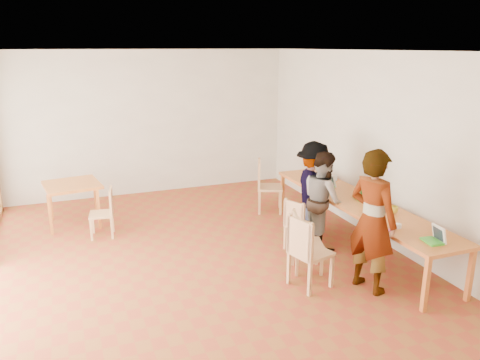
% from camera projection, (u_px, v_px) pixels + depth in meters
% --- Properties ---
extents(ground, '(8.00, 8.00, 0.00)m').
position_uv_depth(ground, '(204.00, 271.00, 6.61)').
color(ground, brown).
rests_on(ground, ground).
extents(wall_back, '(6.00, 0.10, 3.00)m').
position_uv_depth(wall_back, '(148.00, 123.00, 9.79)').
color(wall_back, beige).
rests_on(wall_back, ground).
extents(wall_front, '(6.00, 0.10, 3.00)m').
position_uv_depth(wall_front, '(402.00, 337.00, 2.60)').
color(wall_front, beige).
rests_on(wall_front, ground).
extents(wall_right, '(0.10, 8.00, 3.00)m').
position_uv_depth(wall_right, '(388.00, 151.00, 7.22)').
color(wall_right, beige).
rests_on(wall_right, ground).
extents(ceiling, '(6.00, 8.00, 0.04)m').
position_uv_depth(ceiling, '(198.00, 49.00, 5.78)').
color(ceiling, white).
rests_on(ceiling, wall_back).
extents(communal_table, '(0.80, 4.00, 0.75)m').
position_uv_depth(communal_table, '(357.00, 203.00, 7.27)').
color(communal_table, '#CC642D').
rests_on(communal_table, ground).
extents(side_table, '(0.90, 0.90, 0.75)m').
position_uv_depth(side_table, '(72.00, 188.00, 8.18)').
color(side_table, '#CC642D').
rests_on(side_table, ground).
extents(chair_near, '(0.56, 0.56, 0.52)m').
position_uv_depth(chair_near, '(305.00, 245.00, 5.99)').
color(chair_near, tan).
rests_on(chair_near, ground).
extents(chair_mid, '(0.50, 0.50, 0.46)m').
position_uv_depth(chair_mid, '(301.00, 236.00, 6.48)').
color(chair_mid, tan).
rests_on(chair_mid, ground).
extents(chair_far, '(0.51, 0.51, 0.44)m').
position_uv_depth(chair_far, '(297.00, 220.00, 7.13)').
color(chair_far, tan).
rests_on(chair_far, ground).
extents(chair_empty, '(0.61, 0.61, 0.53)m').
position_uv_depth(chair_empty, '(264.00, 181.00, 8.84)').
color(chair_empty, tan).
rests_on(chair_empty, ground).
extents(chair_spare, '(0.43, 0.43, 0.43)m').
position_uv_depth(chair_spare, '(106.00, 207.00, 7.70)').
color(chair_spare, tan).
rests_on(chair_spare, ground).
extents(person_near, '(0.62, 0.78, 1.87)m').
position_uv_depth(person_near, '(372.00, 221.00, 5.89)').
color(person_near, gray).
rests_on(person_near, ground).
extents(person_mid, '(0.67, 0.81, 1.52)m').
position_uv_depth(person_mid, '(323.00, 199.00, 7.27)').
color(person_mid, gray).
rests_on(person_mid, ground).
extents(person_far, '(0.82, 1.14, 1.60)m').
position_uv_depth(person_far, '(313.00, 190.00, 7.63)').
color(person_far, gray).
rests_on(person_far, ground).
extents(laptop_near, '(0.24, 0.27, 0.21)m').
position_uv_depth(laptop_near, '(435.00, 238.00, 5.71)').
color(laptop_near, green).
rests_on(laptop_near, communal_table).
extents(laptop_mid, '(0.27, 0.29, 0.22)m').
position_uv_depth(laptop_mid, '(364.00, 195.00, 7.32)').
color(laptop_mid, green).
rests_on(laptop_mid, communal_table).
extents(laptop_far, '(0.25, 0.28, 0.21)m').
position_uv_depth(laptop_far, '(329.00, 183.00, 8.00)').
color(laptop_far, green).
rests_on(laptop_far, communal_table).
extents(yellow_mug, '(0.17, 0.17, 0.10)m').
position_uv_depth(yellow_mug, '(394.00, 210.00, 6.71)').
color(yellow_mug, gold).
rests_on(yellow_mug, communal_table).
extents(green_bottle, '(0.07, 0.07, 0.28)m').
position_uv_depth(green_bottle, '(363.00, 188.00, 7.41)').
color(green_bottle, '#176329').
rests_on(green_bottle, communal_table).
extents(clear_glass, '(0.07, 0.07, 0.09)m').
position_uv_depth(clear_glass, '(336.00, 178.00, 8.33)').
color(clear_glass, silver).
rests_on(clear_glass, communal_table).
extents(condiment_cup, '(0.08, 0.08, 0.06)m').
position_uv_depth(condiment_cup, '(398.00, 226.00, 6.15)').
color(condiment_cup, white).
rests_on(condiment_cup, communal_table).
extents(pink_phone, '(0.05, 0.10, 0.01)m').
position_uv_depth(pink_phone, '(391.00, 231.00, 6.05)').
color(pink_phone, '#C94279').
rests_on(pink_phone, communal_table).
extents(black_pouch, '(0.16, 0.26, 0.09)m').
position_uv_depth(black_pouch, '(321.00, 176.00, 8.46)').
color(black_pouch, black).
rests_on(black_pouch, communal_table).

